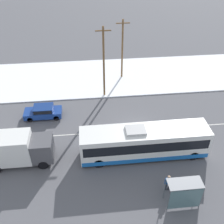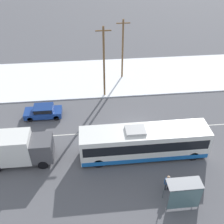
{
  "view_description": "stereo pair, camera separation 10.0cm",
  "coord_description": "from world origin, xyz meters",
  "px_view_note": "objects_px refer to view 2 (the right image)",
  "views": [
    {
      "loc": [
        -4.66,
        -21.29,
        18.46
      ],
      "look_at": [
        -2.2,
        1.67,
        1.4
      ],
      "focal_mm": 42.0,
      "sensor_mm": 36.0,
      "label": 1
    },
    {
      "loc": [
        -4.56,
        -21.3,
        18.46
      ],
      "look_at": [
        -2.2,
        1.67,
        1.4
      ],
      "focal_mm": 42.0,
      "sensor_mm": 36.0,
      "label": 2
    }
  ],
  "objects_px": {
    "sedan_car": "(43,111)",
    "utility_pole_snowlot": "(123,49)",
    "bus_shelter": "(184,192)",
    "box_truck": "(15,148)",
    "utility_pole_roadside": "(104,62)",
    "city_bus": "(144,142)",
    "pedestrian_at_stop": "(168,182)"
  },
  "relations": [
    {
      "from": "box_truck",
      "to": "pedestrian_at_stop",
      "type": "distance_m",
      "value": 13.8
    },
    {
      "from": "bus_shelter",
      "to": "utility_pole_snowlot",
      "type": "height_order",
      "value": "utility_pole_snowlot"
    },
    {
      "from": "sedan_car",
      "to": "utility_pole_snowlot",
      "type": "distance_m",
      "value": 13.67
    },
    {
      "from": "utility_pole_snowlot",
      "to": "bus_shelter",
      "type": "bearing_deg",
      "value": -84.84
    },
    {
      "from": "box_truck",
      "to": "pedestrian_at_stop",
      "type": "relative_size",
      "value": 3.8
    },
    {
      "from": "city_bus",
      "to": "box_truck",
      "type": "bearing_deg",
      "value": 178.81
    },
    {
      "from": "bus_shelter",
      "to": "utility_pole_roadside",
      "type": "distance_m",
      "value": 17.76
    },
    {
      "from": "box_truck",
      "to": "utility_pole_snowlot",
      "type": "bearing_deg",
      "value": 52.17
    },
    {
      "from": "city_bus",
      "to": "utility_pole_snowlot",
      "type": "xyz_separation_m",
      "value": [
        0.02,
        15.52,
        2.73
      ]
    },
    {
      "from": "pedestrian_at_stop",
      "to": "utility_pole_roadside",
      "type": "relative_size",
      "value": 0.19
    },
    {
      "from": "box_truck",
      "to": "bus_shelter",
      "type": "height_order",
      "value": "box_truck"
    },
    {
      "from": "sedan_car",
      "to": "box_truck",
      "type": "bearing_deg",
      "value": 76.36
    },
    {
      "from": "pedestrian_at_stop",
      "to": "utility_pole_roadside",
      "type": "xyz_separation_m",
      "value": [
        -4.03,
        15.22,
        3.65
      ]
    },
    {
      "from": "box_truck",
      "to": "sedan_car",
      "type": "distance_m",
      "value": 7.16
    },
    {
      "from": "box_truck",
      "to": "sedan_car",
      "type": "relative_size",
      "value": 1.54
    },
    {
      "from": "sedan_car",
      "to": "bus_shelter",
      "type": "xyz_separation_m",
      "value": [
        12.12,
        -12.98,
        0.89
      ]
    },
    {
      "from": "city_bus",
      "to": "pedestrian_at_stop",
      "type": "bearing_deg",
      "value": -74.44
    },
    {
      "from": "box_truck",
      "to": "utility_pole_roadside",
      "type": "height_order",
      "value": "utility_pole_roadside"
    },
    {
      "from": "box_truck",
      "to": "utility_pole_snowlot",
      "type": "xyz_separation_m",
      "value": [
        11.87,
        15.28,
        2.58
      ]
    },
    {
      "from": "city_bus",
      "to": "utility_pole_roadside",
      "type": "relative_size",
      "value": 1.33
    },
    {
      "from": "sedan_car",
      "to": "bus_shelter",
      "type": "bearing_deg",
      "value": 133.03
    },
    {
      "from": "sedan_car",
      "to": "pedestrian_at_stop",
      "type": "distance_m",
      "value": 16.08
    },
    {
      "from": "city_bus",
      "to": "utility_pole_snowlot",
      "type": "relative_size",
      "value": 1.44
    },
    {
      "from": "city_bus",
      "to": "utility_pole_roadside",
      "type": "height_order",
      "value": "utility_pole_roadside"
    },
    {
      "from": "sedan_car",
      "to": "bus_shelter",
      "type": "distance_m",
      "value": 17.78
    },
    {
      "from": "pedestrian_at_stop",
      "to": "bus_shelter",
      "type": "relative_size",
      "value": 0.63
    },
    {
      "from": "bus_shelter",
      "to": "utility_pole_roadside",
      "type": "bearing_deg",
      "value": 105.93
    },
    {
      "from": "utility_pole_roadside",
      "to": "pedestrian_at_stop",
      "type": "bearing_deg",
      "value": -75.16
    },
    {
      "from": "city_bus",
      "to": "sedan_car",
      "type": "xyz_separation_m",
      "value": [
        -10.17,
        7.14,
        -0.82
      ]
    },
    {
      "from": "sedan_car",
      "to": "utility_pole_roadside",
      "type": "relative_size",
      "value": 0.47
    },
    {
      "from": "sedan_car",
      "to": "utility_pole_snowlot",
      "type": "xyz_separation_m",
      "value": [
        10.19,
        8.39,
        3.55
      ]
    },
    {
      "from": "city_bus",
      "to": "bus_shelter",
      "type": "xyz_separation_m",
      "value": [
        1.95,
        -5.85,
        0.07
      ]
    }
  ]
}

